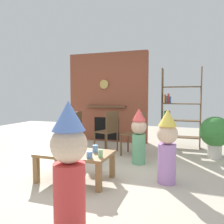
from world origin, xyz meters
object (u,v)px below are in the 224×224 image
object	(u,v)px
paper_cup_near_left	(62,146)
paper_cup_far_right	(101,153)
bookshelf	(178,110)
child_by_the_chairs	(139,135)
paper_plate_rear	(71,150)
dining_chair_right	(137,131)
coffee_table	(75,156)
paper_plate_front	(62,154)
potted_plant_tall	(215,133)
paper_cup_center	(95,149)
paper_cup_near_right	(68,144)
birthday_cake_slice	(59,145)
dining_chair_left	(74,129)
child_in_pink	(167,144)
dining_chair_middle	(109,129)
paper_cup_far_left	(89,155)
child_with_cone_hat	(69,164)

from	to	relation	value
paper_cup_near_left	paper_cup_far_right	size ratio (longest dim) A/B	0.91
bookshelf	child_by_the_chairs	bearing A→B (deg)	-110.53
paper_cup_far_right	paper_plate_rear	bearing A→B (deg)	161.23
dining_chair_right	coffee_table	bearing A→B (deg)	80.03
paper_plate_front	paper_cup_near_left	bearing A→B (deg)	119.36
bookshelf	paper_plate_front	distance (m)	3.25
child_by_the_chairs	paper_plate_rear	bearing A→B (deg)	-4.85
bookshelf	coffee_table	bearing A→B (deg)	-116.05
coffee_table	potted_plant_tall	xyz separation A→B (m)	(2.07, 1.92, 0.15)
bookshelf	coffee_table	xyz separation A→B (m)	(-1.32, -2.70, -0.54)
paper_cup_center	dining_chair_right	distance (m)	1.56
paper_cup_near_right	paper_plate_front	distance (m)	0.43
birthday_cake_slice	dining_chair_right	bearing A→B (deg)	56.09
child_by_the_chairs	bookshelf	bearing A→B (deg)	-167.14
paper_cup_near_left	birthday_cake_slice	world-z (taller)	paper_cup_near_left
dining_chair_left	bookshelf	bearing A→B (deg)	-156.65
coffee_table	child_in_pink	world-z (taller)	child_in_pink
paper_cup_near_left	paper_plate_front	world-z (taller)	paper_cup_near_left
paper_plate_front	child_by_the_chairs	distance (m)	1.52
dining_chair_middle	dining_chair_right	distance (m)	0.64
paper_cup_far_left	birthday_cake_slice	xyz separation A→B (m)	(-0.72, 0.41, -0.00)
bookshelf	paper_plate_rear	bearing A→B (deg)	-118.18
paper_cup_far_left	dining_chair_right	bearing A→B (deg)	82.75
coffee_table	paper_cup_near_left	world-z (taller)	paper_cup_near_left
child_in_pink	dining_chair_right	bearing A→B (deg)	-74.87
paper_cup_far_left	potted_plant_tall	size ratio (longest dim) A/B	0.11
birthday_cake_slice	paper_cup_far_left	bearing A→B (deg)	-29.60
coffee_table	paper_cup_center	world-z (taller)	paper_cup_center
child_in_pink	child_by_the_chairs	distance (m)	0.96
paper_cup_near_right	paper_plate_rear	xyz separation A→B (m)	(0.15, -0.18, -0.05)
bookshelf	paper_cup_far_left	bearing A→B (deg)	-108.85
bookshelf	paper_cup_near_left	xyz separation A→B (m)	(-1.60, -2.59, -0.43)
child_in_pink	dining_chair_middle	size ratio (longest dim) A/B	1.16
child_in_pink	dining_chair_left	bearing A→B (deg)	-42.12
paper_cup_near_left	child_by_the_chairs	bearing A→B (deg)	44.26
paper_cup_near_right	paper_plate_rear	bearing A→B (deg)	-50.27
paper_cup_near_right	paper_cup_far_right	distance (m)	0.78
child_with_cone_hat	dining_chair_left	xyz separation A→B (m)	(-1.33, 2.57, -0.12)
paper_plate_rear	child_with_cone_hat	size ratio (longest dim) A/B	0.16
paper_plate_front	dining_chair_left	world-z (taller)	dining_chair_left
paper_cup_center	dining_chair_right	world-z (taller)	dining_chair_right
child_by_the_chairs	dining_chair_middle	xyz separation A→B (m)	(-0.79, 0.62, -0.02)
dining_chair_right	paper_plate_rear	bearing A→B (deg)	76.31
dining_chair_right	birthday_cake_slice	bearing A→B (deg)	65.12
dining_chair_middle	dining_chair_right	size ratio (longest dim) A/B	1.00
paper_plate_front	child_with_cone_hat	xyz separation A→B (m)	(0.67, -0.97, 0.21)
bookshelf	paper_cup_near_right	world-z (taller)	bookshelf
paper_cup_far_right	child_in_pink	world-z (taller)	child_in_pink
dining_chair_left	dining_chair_right	distance (m)	1.35
paper_cup_far_left	child_with_cone_hat	size ratio (longest dim) A/B	0.07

